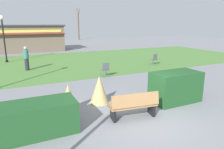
% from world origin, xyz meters
% --- Properties ---
extents(ground_plane, '(80.00, 80.00, 0.00)m').
position_xyz_m(ground_plane, '(0.00, 0.00, 0.00)').
color(ground_plane, slate).
extents(lawn_patch, '(36.00, 12.00, 0.01)m').
position_xyz_m(lawn_patch, '(0.00, 11.82, 0.00)').
color(lawn_patch, '#4C7A38').
rests_on(lawn_patch, ground_plane).
extents(park_bench, '(1.75, 0.75, 0.95)m').
position_xyz_m(park_bench, '(-0.27, 0.24, 0.48)').
color(park_bench, '#9E7547').
rests_on(park_bench, ground_plane).
extents(hedge_left, '(2.39, 1.10, 0.98)m').
position_xyz_m(hedge_left, '(-3.44, 0.61, 0.49)').
color(hedge_left, '#1E4C23').
rests_on(hedge_left, ground_plane).
extents(hedge_right, '(2.05, 1.10, 1.28)m').
position_xyz_m(hedge_right, '(2.15, 0.88, 0.64)').
color(hedge_right, '#1E4C23').
rests_on(hedge_right, ground_plane).
extents(ornamental_grass_behind_left, '(0.77, 0.77, 1.16)m').
position_xyz_m(ornamental_grass_behind_left, '(-0.80, 2.09, 0.58)').
color(ornamental_grass_behind_left, tan).
rests_on(ornamental_grass_behind_left, ground_plane).
extents(ornamental_grass_behind_right, '(0.77, 0.77, 1.10)m').
position_xyz_m(ornamental_grass_behind_right, '(-2.18, 1.67, 0.55)').
color(ornamental_grass_behind_right, tan).
rests_on(ornamental_grass_behind_right, ground_plane).
extents(lamppost_far, '(0.36, 0.36, 3.89)m').
position_xyz_m(lamppost_far, '(-4.49, 14.15, 2.46)').
color(lamppost_far, black).
rests_on(lamppost_far, ground_plane).
extents(trash_bin, '(0.52, 0.52, 0.77)m').
position_xyz_m(trash_bin, '(2.62, 1.18, 0.38)').
color(trash_bin, '#2D4233').
rests_on(trash_bin, ground_plane).
extents(food_kiosk, '(7.64, 4.32, 3.11)m').
position_xyz_m(food_kiosk, '(-1.93, 21.25, 1.56)').
color(food_kiosk, '#6B5B4C').
rests_on(food_kiosk, ground_plane).
extents(cafe_chair_west, '(0.51, 0.51, 0.89)m').
position_xyz_m(cafe_chair_west, '(6.19, 7.73, 0.53)').
color(cafe_chair_west, '#4C5156').
rests_on(cafe_chair_west, ground_plane).
extents(cafe_chair_east, '(0.45, 0.45, 0.89)m').
position_xyz_m(cafe_chair_east, '(1.15, 5.94, 0.53)').
color(cafe_chair_east, '#4C5156').
rests_on(cafe_chair_east, ground_plane).
extents(person_strolling, '(0.34, 0.34, 1.69)m').
position_xyz_m(person_strolling, '(-3.11, 10.03, 0.86)').
color(person_strolling, '#23232D').
rests_on(person_strolling, ground_plane).
extents(parked_car_west_slot, '(4.35, 2.36, 1.20)m').
position_xyz_m(parked_car_west_slot, '(-4.73, 28.92, 0.64)').
color(parked_car_west_slot, black).
rests_on(parked_car_west_slot, ground_plane).
extents(parked_car_center_slot, '(4.21, 2.08, 1.20)m').
position_xyz_m(parked_car_center_slot, '(0.16, 28.93, 0.64)').
color(parked_car_center_slot, silver).
rests_on(parked_car_center_slot, ground_plane).
extents(tree_right_bg, '(0.91, 0.96, 6.38)m').
position_xyz_m(tree_right_bg, '(8.56, 36.52, 2.82)').
color(tree_right_bg, brown).
rests_on(tree_right_bg, ground_plane).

